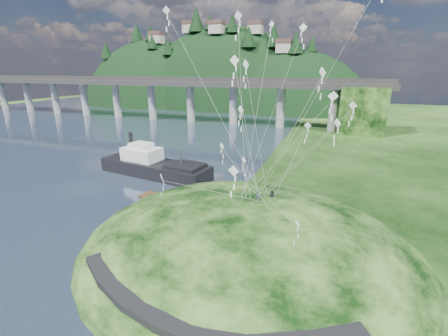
% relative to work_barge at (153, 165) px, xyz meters
% --- Properties ---
extents(ground, '(320.00, 320.00, 0.00)m').
position_rel_work_barge_xyz_m(ground, '(13.53, -18.05, -1.78)').
color(ground, black).
rests_on(ground, ground).
extents(grass_hill, '(36.00, 32.00, 13.00)m').
position_rel_work_barge_xyz_m(grass_hill, '(21.53, -16.05, -3.28)').
color(grass_hill, black).
rests_on(grass_hill, ground).
extents(footpath, '(22.29, 5.84, 0.83)m').
position_rel_work_barge_xyz_m(footpath, '(20.99, -27.79, 0.31)').
color(footpath, black).
rests_on(footpath, ground).
extents(bridge, '(160.00, 11.00, 15.00)m').
position_rel_work_barge_xyz_m(bridge, '(-12.93, 52.02, 7.93)').
color(bridge, '#2D2B2B').
rests_on(bridge, ground).
extents(far_ridge, '(153.00, 70.00, 94.50)m').
position_rel_work_barge_xyz_m(far_ridge, '(-30.05, 104.13, -9.22)').
color(far_ridge, black).
rests_on(far_ridge, ground).
extents(work_barge, '(20.85, 8.23, 7.10)m').
position_rel_work_barge_xyz_m(work_barge, '(0.00, 0.00, 0.00)').
color(work_barge, black).
rests_on(work_barge, ground).
extents(wooden_dock, '(15.11, 4.56, 1.07)m').
position_rel_work_barge_xyz_m(wooden_dock, '(11.38, -9.93, -1.31)').
color(wooden_dock, '#3A2A17').
rests_on(wooden_dock, ground).
extents(kite_flyers, '(1.97, 1.61, 1.87)m').
position_rel_work_barge_xyz_m(kite_flyers, '(22.79, -13.72, 3.95)').
color(kite_flyers, '#282C35').
rests_on(kite_flyers, ground).
extents(kite_swarm, '(17.66, 16.58, 17.78)m').
position_rel_work_barge_xyz_m(kite_swarm, '(22.99, -15.36, 12.83)').
color(kite_swarm, white).
rests_on(kite_swarm, ground).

